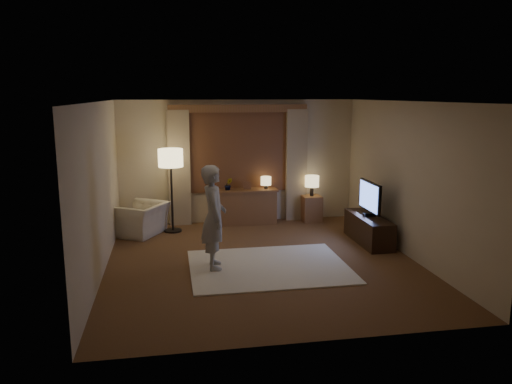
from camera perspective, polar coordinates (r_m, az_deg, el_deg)
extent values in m
cube|color=brown|center=(8.29, 0.68, -8.05)|extent=(5.00, 5.50, 0.02)
cube|color=silver|center=(7.83, 0.73, 10.37)|extent=(5.00, 5.50, 0.02)
cube|color=beige|center=(10.65, -2.04, 3.50)|extent=(5.00, 0.02, 2.60)
cube|color=beige|center=(5.33, 6.20, -4.33)|extent=(5.00, 0.02, 2.60)
cube|color=beige|center=(7.89, -17.51, 0.29)|extent=(0.02, 5.50, 2.60)
cube|color=beige|center=(8.77, 17.05, 1.36)|extent=(0.02, 5.50, 2.60)
cube|color=black|center=(10.59, -2.03, 4.82)|extent=(2.00, 0.01, 1.70)
cube|color=brown|center=(10.58, -2.02, 4.82)|extent=(2.08, 0.04, 1.78)
cube|color=tan|center=(10.45, -8.76, 2.68)|extent=(0.45, 0.12, 2.40)
cube|color=tan|center=(10.80, 4.64, 3.04)|extent=(0.45, 0.12, 2.40)
cube|color=brown|center=(10.47, -2.02, 9.53)|extent=(2.90, 0.14, 0.16)
cube|color=#F3E8CC|center=(8.05, 1.48, -8.49)|extent=(2.50, 2.00, 0.02)
cube|color=brown|center=(10.59, -0.99, -1.76)|extent=(1.20, 0.40, 0.70)
cube|color=brown|center=(10.49, -1.00, 0.63)|extent=(0.16, 0.02, 0.20)
imported|color=#999999|center=(10.43, -3.17, 0.83)|extent=(0.17, 0.13, 0.30)
cylinder|color=black|center=(10.57, 1.14, 0.49)|extent=(0.08, 0.08, 0.12)
cylinder|color=#FFE299|center=(10.54, 1.14, 1.29)|extent=(0.22, 0.22, 0.18)
cylinder|color=black|center=(10.19, -9.47, -4.36)|extent=(0.35, 0.35, 0.03)
cylinder|color=black|center=(10.04, -9.58, -0.81)|extent=(0.04, 0.04, 1.32)
cylinder|color=#FFE299|center=(9.91, -9.74, 3.87)|extent=(0.48, 0.48, 0.35)
imported|color=beige|center=(10.03, -12.97, -3.03)|extent=(1.20, 1.24, 0.62)
cube|color=brown|center=(10.85, 6.35, -1.89)|extent=(0.40, 0.40, 0.56)
cylinder|color=black|center=(10.77, 6.40, 0.08)|extent=(0.08, 0.08, 0.20)
cylinder|color=#FFE299|center=(10.73, 6.42, 1.23)|extent=(0.30, 0.30, 0.24)
cube|color=black|center=(9.49, 12.74, -4.18)|extent=(0.45, 1.40, 0.50)
cube|color=black|center=(9.43, 12.81, -2.54)|extent=(0.22, 0.10, 0.06)
cube|color=black|center=(9.35, 12.90, -0.50)|extent=(0.05, 0.89, 0.55)
cube|color=#567AEA|center=(9.34, 12.73, -0.51)|extent=(0.00, 0.83, 0.49)
imported|color=#B2AEA5|center=(7.78, -4.85, -2.87)|extent=(0.39, 0.60, 1.64)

